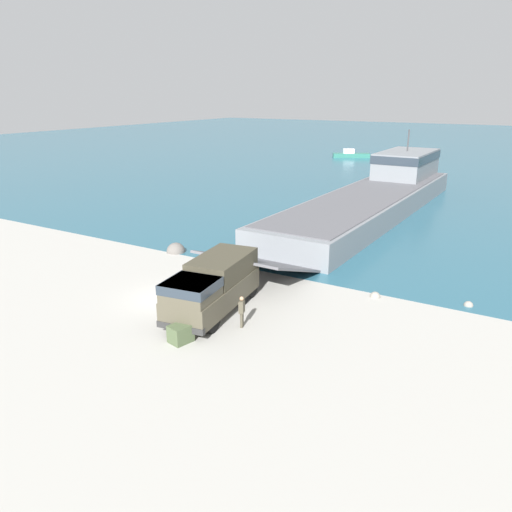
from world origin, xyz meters
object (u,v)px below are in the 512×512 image
at_px(military_truck, 212,285).
at_px(cargo_crate, 181,333).
at_px(landing_craft, 379,192).
at_px(soldier_on_ramp, 242,310).
at_px(moored_boat_c, 351,154).

xyz_separation_m(military_truck, cargo_crate, (0.65, -3.54, -1.10)).
xyz_separation_m(landing_craft, soldier_on_ramp, (2.50, -29.81, -0.79)).
bearing_deg(soldier_on_ramp, cargo_crate, 40.75).
height_order(landing_craft, soldier_on_ramp, landing_craft).
bearing_deg(military_truck, cargo_crate, 2.55).
xyz_separation_m(soldier_on_ramp, moored_boat_c, (-20.10, 69.05, -0.43)).
height_order(soldier_on_ramp, cargo_crate, soldier_on_ramp).
xyz_separation_m(landing_craft, cargo_crate, (0.86, -32.62, -1.31)).
distance_m(military_truck, soldier_on_ramp, 2.48).
relative_size(landing_craft, soldier_on_ramp, 24.77).
relative_size(military_truck, moored_boat_c, 1.07).
distance_m(moored_boat_c, cargo_crate, 74.19).
bearing_deg(moored_boat_c, soldier_on_ramp, -11.48).
distance_m(landing_craft, soldier_on_ramp, 29.93).
bearing_deg(moored_boat_c, cargo_crate, -13.30).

